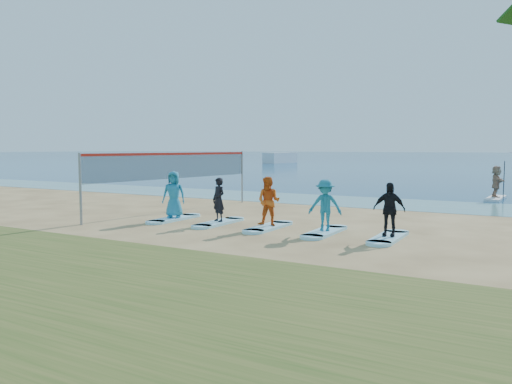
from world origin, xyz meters
The scene contains 17 objects.
ground centered at (0.00, 0.00, 0.00)m, with size 600.00×600.00×0.00m, color tan.
shallow_water centered at (0.00, 10.50, 0.01)m, with size 600.00×600.00×0.00m, color teal.
ocean centered at (0.00, 160.00, 0.01)m, with size 600.00×600.00×0.00m, color navy.
volleyball_net centered at (-5.76, 3.02, 1.90)m, with size 1.24×9.02×2.50m.
paddleboard centered at (5.56, 15.13, 0.06)m, with size 0.70×3.00×0.12m, color silver.
paddleboarder centered at (5.56, 15.13, 0.93)m, with size 1.51×0.48×1.63m, color tan.
boat_offshore_a centered at (-32.19, 65.51, 0.00)m, with size 2.30×9.02×1.84m, color silver.
surfboard_0 centered at (-4.30, 1.09, 0.04)m, with size 0.70×2.20×0.09m, color #A4ECFF.
student_0 centered at (-4.30, 1.09, 0.95)m, with size 0.84×0.55×1.72m, color teal.
surfboard_1 centered at (-2.31, 1.09, 0.04)m, with size 0.70×2.20×0.09m, color #A4ECFF.
student_1 centered at (-2.31, 1.09, 0.86)m, with size 0.56×0.37×1.54m, color black.
surfboard_2 centered at (-0.32, 1.09, 0.04)m, with size 0.70×2.20×0.09m, color #A4ECFF.
student_2 centered at (-0.32, 1.09, 0.90)m, with size 0.79×0.62×1.63m, color #D75616.
surfboard_3 centered at (1.67, 1.09, 0.04)m, with size 0.70×2.20×0.09m, color #A4ECFF.
student_3 centered at (1.67, 1.09, 0.89)m, with size 1.03×0.59×1.60m, color teal.
surfboard_4 centered at (3.66, 1.09, 0.04)m, with size 0.70×2.20×0.09m, color #A4ECFF.
student_4 centered at (3.66, 1.09, 0.88)m, with size 0.92×0.38×1.58m, color black.
Camera 1 is at (7.36, -13.39, 2.66)m, focal length 35.00 mm.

